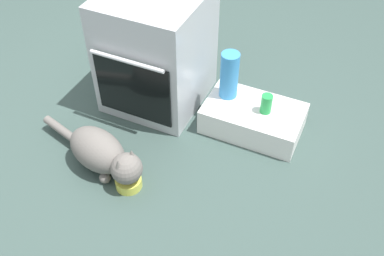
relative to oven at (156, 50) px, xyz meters
The scene contains 7 objects.
ground 0.57m from the oven, 86.75° to the right, with size 8.00×8.00×0.00m, color #384C47.
oven is the anchor object (origin of this frame).
pantry_cabinet 0.72m from the oven, ahead, with size 0.59×0.36×0.17m, color white.
food_bowl 0.84m from the oven, 74.75° to the right, with size 0.14×0.14×0.09m.
cat 0.73m from the oven, 88.47° to the right, with size 0.78×0.32×0.25m.
soda_can 0.75m from the oven, ahead, with size 0.07×0.07×0.12m, color green.
water_bottle 0.48m from the oven, ahead, with size 0.11×0.11×0.30m, color #388CD1.
Camera 1 is at (1.12, -1.54, 1.93)m, focal length 41.54 mm.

